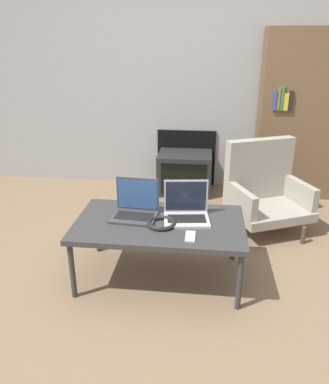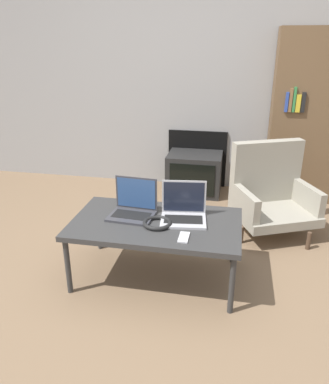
# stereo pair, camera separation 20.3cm
# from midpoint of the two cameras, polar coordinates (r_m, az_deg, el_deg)

# --- Properties ---
(ground_plane) EXTENTS (14.00, 14.00, 0.00)m
(ground_plane) POSITION_cam_midpoint_polar(r_m,az_deg,el_deg) (2.57, -3.72, -15.56)
(ground_plane) COLOR #7A6047
(wall_back) EXTENTS (7.00, 0.08, 2.60)m
(wall_back) POSITION_cam_midpoint_polar(r_m,az_deg,el_deg) (4.18, 1.19, 18.25)
(wall_back) COLOR #999999
(wall_back) RESTS_ON ground_plane
(table) EXTENTS (1.14, 0.66, 0.44)m
(table) POSITION_cam_midpoint_polar(r_m,az_deg,el_deg) (2.55, -3.06, -5.25)
(table) COLOR #333333
(table) RESTS_ON ground_plane
(laptop_left) EXTENTS (0.32, 0.26, 0.25)m
(laptop_left) POSITION_cam_midpoint_polar(r_m,az_deg,el_deg) (2.61, -6.68, -2.47)
(laptop_left) COLOR #38383D
(laptop_left) RESTS_ON table
(laptop_right) EXTENTS (0.33, 0.27, 0.25)m
(laptop_right) POSITION_cam_midpoint_polar(r_m,az_deg,el_deg) (2.55, 1.08, -2.86)
(laptop_right) COLOR #B2B2B7
(laptop_right) RESTS_ON table
(headphones) EXTENTS (0.20, 0.20, 0.03)m
(headphones) POSITION_cam_midpoint_polar(r_m,az_deg,el_deg) (2.48, -2.81, -4.82)
(headphones) COLOR black
(headphones) RESTS_ON table
(phone) EXTENTS (0.06, 0.13, 0.01)m
(phone) POSITION_cam_midpoint_polar(r_m,az_deg,el_deg) (2.34, 1.47, -6.83)
(phone) COLOR silver
(phone) RESTS_ON table
(tv) EXTENTS (0.58, 0.45, 0.44)m
(tv) POSITION_cam_midpoint_polar(r_m,az_deg,el_deg) (4.12, 1.69, 2.95)
(tv) COLOR black
(tv) RESTS_ON ground_plane
(armchair) EXTENTS (0.79, 0.74, 0.78)m
(armchair) POSITION_cam_midpoint_polar(r_m,az_deg,el_deg) (3.39, 13.29, 0.51)
(armchair) COLOR gray
(armchair) RESTS_ON ground_plane
(bookshelf) EXTENTS (0.85, 0.32, 1.70)m
(bookshelf) POSITION_cam_midpoint_polar(r_m,az_deg,el_deg) (4.11, 18.75, 10.84)
(bookshelf) COLOR brown
(bookshelf) RESTS_ON ground_plane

